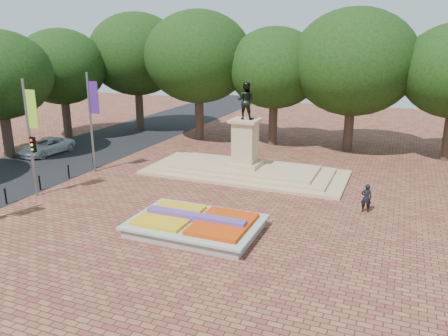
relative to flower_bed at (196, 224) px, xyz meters
The scene contains 9 objects.
ground 2.28m from the flower_bed, 117.19° to the left, with size 90.00×90.00×0.00m, color brown.
asphalt_street 17.49m from the flower_bed, 156.41° to the left, with size 9.00×90.00×0.02m, color black.
flower_bed is the anchor object (origin of this frame).
monument 10.07m from the flower_bed, 95.87° to the left, with size 14.00×6.00×6.40m.
tree_row_back 21.01m from the flower_bed, 86.26° to the left, with size 44.80×8.80×10.43m.
banner_poles 11.66m from the flower_bed, behind, with size 0.88×11.17×7.00m.
bollard_row 11.74m from the flower_bed, behind, with size 0.12×13.12×0.98m.
van 20.14m from the flower_bed, 153.57° to the left, with size 2.19×4.76×1.32m, color silver.
pedestrian 9.52m from the flower_bed, 38.00° to the left, with size 0.58×0.38×1.60m, color black.
Camera 1 is at (9.81, -19.80, 9.12)m, focal length 35.00 mm.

